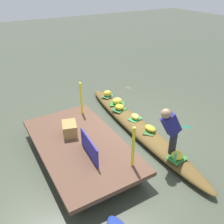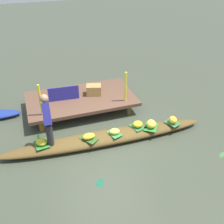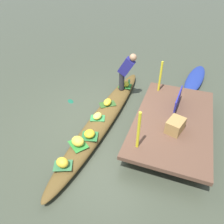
{
  "view_description": "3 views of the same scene",
  "coord_description": "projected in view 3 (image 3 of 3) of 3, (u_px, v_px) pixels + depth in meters",
  "views": [
    {
      "loc": [
        -4.34,
        3.36,
        3.73
      ],
      "look_at": [
        0.43,
        0.55,
        0.55
      ],
      "focal_mm": 38.69,
      "sensor_mm": 36.0,
      "label": 1
    },
    {
      "loc": [
        -1.61,
        -5.25,
        4.39
      ],
      "look_at": [
        0.41,
        0.67,
        0.42
      ],
      "focal_mm": 43.33,
      "sensor_mm": 36.0,
      "label": 2
    },
    {
      "loc": [
        4.15,
        1.77,
        3.72
      ],
      "look_at": [
        0.09,
        0.27,
        0.45
      ],
      "focal_mm": 34.65,
      "sensor_mm": 36.0,
      "label": 3
    }
  ],
  "objects": [
    {
      "name": "canal_water",
      "position": [
        104.0,
        121.0,
        5.84
      ],
      "size": [
        40.0,
        40.0,
        0.0
      ],
      "primitive_type": "plane",
      "color": "#3D4334",
      "rests_on": "ground"
    },
    {
      "name": "dock_platform",
      "position": [
        173.0,
        121.0,
        5.29
      ],
      "size": [
        3.2,
        1.8,
        0.42
      ],
      "color": "brown",
      "rests_on": "ground"
    },
    {
      "name": "vendor_boat",
      "position": [
        104.0,
        118.0,
        5.76
      ],
      "size": [
        5.35,
        0.8,
        0.25
      ],
      "primitive_type": "ellipsoid",
      "rotation": [
        0.0,
        0.0,
        -0.04
      ],
      "color": "brown",
      "rests_on": "ground"
    },
    {
      "name": "moored_boat",
      "position": [
        195.0,
        79.0,
        7.51
      ],
      "size": [
        2.35,
        0.85,
        0.21
      ],
      "primitive_type": "ellipsoid",
      "rotation": [
        0.0,
        0.0,
        -0.14
      ],
      "color": "navy",
      "rests_on": "ground"
    },
    {
      "name": "leaf_mat_0",
      "position": [
        90.0,
        136.0,
        5.0
      ],
      "size": [
        0.41,
        0.45,
        0.01
      ],
      "primitive_type": "cube",
      "rotation": [
        0.0,
        0.0,
        1.85
      ],
      "color": "#286A34",
      "rests_on": "vendor_boat"
    },
    {
      "name": "banana_bunch_0",
      "position": [
        90.0,
        134.0,
        4.95
      ],
      "size": [
        0.31,
        0.29,
        0.16
      ],
      "primitive_type": "ellipsoid",
      "rotation": [
        0.0,
        0.0,
        0.19
      ],
      "color": "gold",
      "rests_on": "vendor_boat"
    },
    {
      "name": "leaf_mat_1",
      "position": [
        98.0,
        118.0,
        5.53
      ],
      "size": [
        0.36,
        0.43,
        0.01
      ],
      "primitive_type": "cube",
      "rotation": [
        0.0,
        0.0,
        1.88
      ],
      "color": "#308142",
      "rests_on": "vendor_boat"
    },
    {
      "name": "banana_bunch_1",
      "position": [
        97.0,
        116.0,
        5.49
      ],
      "size": [
        0.29,
        0.23,
        0.14
      ],
      "primitive_type": "ellipsoid",
      "rotation": [
        0.0,
        0.0,
        3.01
      ],
      "color": "#F7E456",
      "rests_on": "vendor_boat"
    },
    {
      "name": "leaf_mat_2",
      "position": [
        125.0,
        86.0,
        6.83
      ],
      "size": [
        0.37,
        0.43,
        0.01
      ],
      "primitive_type": "cube",
      "rotation": [
        0.0,
        0.0,
        1.69
      ],
      "color": "#2A762E",
      "rests_on": "vendor_boat"
    },
    {
      "name": "banana_bunch_2",
      "position": [
        125.0,
        84.0,
        6.79
      ],
      "size": [
        0.37,
        0.37,
        0.14
      ],
      "primitive_type": "ellipsoid",
      "rotation": [
        0.0,
        0.0,
        2.36
      ],
      "color": "gold",
      "rests_on": "vendor_boat"
    },
    {
      "name": "leaf_mat_3",
      "position": [
        108.0,
        104.0,
        6.03
      ],
      "size": [
        0.48,
        0.51,
        0.01
      ],
      "primitive_type": "cube",
      "rotation": [
        0.0,
        0.0,
        2.22
      ],
      "color": "#2F5522",
      "rests_on": "vendor_boat"
    },
    {
      "name": "banana_bunch_3",
      "position": [
        108.0,
        102.0,
        5.99
      ],
      "size": [
        0.33,
        0.23,
        0.14
      ],
      "primitive_type": "ellipsoid",
      "rotation": [
        0.0,
        0.0,
        0.08
      ],
      "color": "yellow",
      "rests_on": "vendor_boat"
    },
    {
      "name": "leaf_mat_4",
      "position": [
        78.0,
        144.0,
        4.79
      ],
      "size": [
        0.51,
        0.53,
        0.01
      ],
      "primitive_type": "cube",
      "rotation": [
        0.0,
        0.0,
        0.95
      ],
      "color": "#2B8130",
      "rests_on": "vendor_boat"
    },
    {
      "name": "banana_bunch_4",
      "position": [
        78.0,
        141.0,
        4.73
      ],
      "size": [
        0.33,
        0.37,
        0.2
      ],
      "primitive_type": "ellipsoid",
      "rotation": [
        0.0,
        0.0,
        1.24
      ],
      "color": "yellow",
      "rests_on": "vendor_boat"
    },
    {
      "name": "leaf_mat_5",
      "position": [
        63.0,
        166.0,
        4.32
      ],
      "size": [
        0.4,
        0.45,
        0.01
      ],
      "primitive_type": "cube",
      "rotation": [
        0.0,
        0.0,
        1.97
      ],
      "color": "#336E41",
      "rests_on": "vendor_boat"
    },
    {
      "name": "banana_bunch_5",
      "position": [
        62.0,
        162.0,
        4.26
      ],
      "size": [
        0.27,
        0.3,
        0.19
      ],
      "primitive_type": "ellipsoid",
      "rotation": [
        0.0,
        0.0,
        1.35
      ],
      "color": "gold",
      "rests_on": "vendor_boat"
    },
    {
      "name": "vendor_person",
      "position": [
        126.0,
        70.0,
        6.24
      ],
      "size": [
        0.21,
        0.54,
        1.19
      ],
      "color": "#28282D",
      "rests_on": "vendor_boat"
    },
    {
      "name": "water_bottle",
      "position": [
        129.0,
        83.0,
        6.78
      ],
      "size": [
        0.06,
        0.06,
        0.22
      ],
      "primitive_type": "cylinder",
      "color": "#48BB6F",
      "rests_on": "vendor_boat"
    },
    {
      "name": "market_banner",
      "position": [
        178.0,
        101.0,
        5.5
      ],
      "size": [
        0.89,
        0.09,
        0.43
      ],
      "primitive_type": "cube",
      "rotation": [
        0.0,
        0.0,
        -0.07
      ],
      "color": "navy",
      "rests_on": "dock_platform"
    },
    {
      "name": "railing_post_west",
      "position": [
        160.0,
        77.0,
        6.04
      ],
      "size": [
        0.06,
        0.06,
        0.9
      ],
      "primitive_type": "cylinder",
      "color": "yellow",
      "rests_on": "dock_platform"
    },
    {
      "name": "railing_post_east",
      "position": [
        139.0,
        130.0,
        4.25
      ],
      "size": [
        0.06,
        0.06,
        0.9
      ],
      "primitive_type": "cylinder",
      "color": "yellow",
      "rests_on": "dock_platform"
    },
    {
      "name": "produce_crate",
      "position": [
        175.0,
        126.0,
        4.82
      ],
      "size": [
        0.51,
        0.43,
        0.3
      ],
      "primitive_type": "cube",
      "rotation": [
        0.0,
        0.0,
        -0.29
      ],
      "color": "#A07A43",
      "rests_on": "dock_platform"
    },
    {
      "name": "drifting_plant_1",
      "position": [
        71.0,
        101.0,
        6.59
      ],
      "size": [
        0.28,
        0.29,
        0.01
      ],
      "primitive_type": "ellipsoid",
      "rotation": [
        0.0,
        0.0,
        0.9
      ],
      "color": "#15583E",
      "rests_on": "ground"
    }
  ]
}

